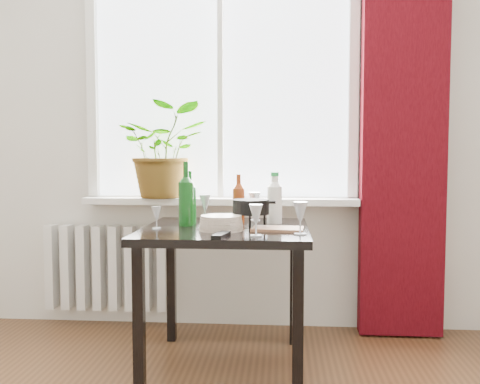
# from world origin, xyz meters

# --- Properties ---
(window) EXTENTS (1.72, 0.08, 1.62)m
(window) POSITION_xyz_m (0.00, 2.22, 1.60)
(window) COLOR white
(window) RESTS_ON ground
(windowsill) EXTENTS (1.72, 0.20, 0.04)m
(windowsill) POSITION_xyz_m (0.00, 2.15, 0.82)
(windowsill) COLOR white
(windowsill) RESTS_ON ground
(curtain) EXTENTS (0.50, 0.12, 2.56)m
(curtain) POSITION_xyz_m (1.12, 2.12, 1.30)
(curtain) COLOR #37050A
(curtain) RESTS_ON ground
(radiator) EXTENTS (0.80, 0.10, 0.55)m
(radiator) POSITION_xyz_m (-0.75, 2.18, 0.38)
(radiator) COLOR silver
(radiator) RESTS_ON ground
(table) EXTENTS (0.85, 0.85, 0.74)m
(table) POSITION_xyz_m (0.10, 1.55, 0.65)
(table) COLOR black
(table) RESTS_ON ground
(potted_plant) EXTENTS (0.60, 0.54, 0.59)m
(potted_plant) POSITION_xyz_m (-0.35, 2.13, 1.14)
(potted_plant) COLOR #246D1D
(potted_plant) RESTS_ON windowsill
(wine_bottle_left) EXTENTS (0.08, 0.08, 0.29)m
(wine_bottle_left) POSITION_xyz_m (-0.11, 1.66, 0.89)
(wine_bottle_left) COLOR #0E4915
(wine_bottle_left) RESTS_ON table
(wine_bottle_right) EXTENTS (0.10, 0.10, 0.35)m
(wine_bottle_right) POSITION_xyz_m (-0.12, 1.60, 0.91)
(wine_bottle_right) COLOR #0D4511
(wine_bottle_right) RESTS_ON table
(bottle_amber) EXTENTS (0.08, 0.08, 0.28)m
(bottle_amber) POSITION_xyz_m (0.15, 1.76, 0.88)
(bottle_amber) COLOR maroon
(bottle_amber) RESTS_ON table
(cleaning_bottle) EXTENTS (0.09, 0.09, 0.28)m
(cleaning_bottle) POSITION_xyz_m (0.35, 1.73, 0.88)
(cleaning_bottle) COLOR white
(cleaning_bottle) RESTS_ON table
(wineglass_front_right) EXTENTS (0.08, 0.08, 0.15)m
(wineglass_front_right) POSITION_xyz_m (0.27, 1.25, 0.82)
(wineglass_front_right) COLOR silver
(wineglass_front_right) RESTS_ON table
(wineglass_far_right) EXTENTS (0.08, 0.08, 0.16)m
(wineglass_far_right) POSITION_xyz_m (0.48, 1.32, 0.82)
(wineglass_far_right) COLOR silver
(wineglass_far_right) RESTS_ON table
(wineglass_back_center) EXTENTS (0.08, 0.08, 0.17)m
(wineglass_back_center) POSITION_xyz_m (0.24, 1.84, 0.82)
(wineglass_back_center) COLOR silver
(wineglass_back_center) RESTS_ON table
(wineglass_back_left) EXTENTS (0.07, 0.07, 0.15)m
(wineglass_back_left) POSITION_xyz_m (-0.04, 1.78, 0.82)
(wineglass_back_left) COLOR silver
(wineglass_back_left) RESTS_ON table
(wineglass_front_left) EXTENTS (0.06, 0.06, 0.12)m
(wineglass_front_left) POSITION_xyz_m (-0.24, 1.45, 0.80)
(wineglass_front_left) COLOR silver
(wineglass_front_left) RESTS_ON table
(plate_stack) EXTENTS (0.26, 0.26, 0.07)m
(plate_stack) POSITION_xyz_m (0.09, 1.43, 0.78)
(plate_stack) COLOR beige
(plate_stack) RESTS_ON table
(fondue_pot) EXTENTS (0.27, 0.25, 0.15)m
(fondue_pot) POSITION_xyz_m (0.23, 1.55, 0.81)
(fondue_pot) COLOR black
(fondue_pot) RESTS_ON table
(tv_remote) EXTENTS (0.08, 0.17, 0.02)m
(tv_remote) POSITION_xyz_m (0.11, 1.23, 0.75)
(tv_remote) COLOR black
(tv_remote) RESTS_ON table
(cutting_board) EXTENTS (0.27, 0.18, 0.01)m
(cutting_board) POSITION_xyz_m (0.37, 1.46, 0.75)
(cutting_board) COLOR #996745
(cutting_board) RESTS_ON table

